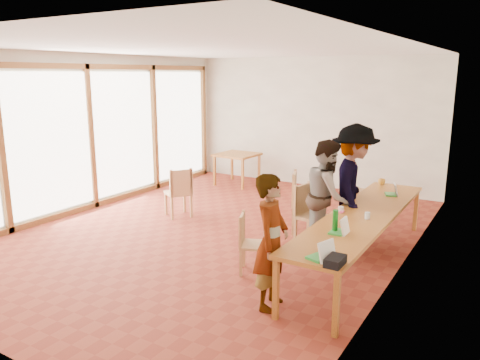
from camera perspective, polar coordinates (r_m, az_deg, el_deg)
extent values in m
plane|color=maroon|center=(7.98, -2.82, -6.32)|extent=(8.00, 8.00, 0.00)
cube|color=#EDE6CD|center=(11.13, 8.79, 6.94)|extent=(6.00, 0.10, 3.00)
cube|color=#EDE6CD|center=(6.45, 19.71, 2.11)|extent=(0.10, 8.00, 3.00)
cube|color=white|center=(9.59, -17.82, 5.54)|extent=(0.10, 8.00, 3.00)
cube|color=white|center=(7.54, -3.09, 15.89)|extent=(6.00, 8.00, 0.04)
cube|color=#B97229|center=(6.63, 14.76, -4.18)|extent=(0.80, 4.00, 0.05)
cube|color=#B97229|center=(5.18, 4.39, -13.15)|extent=(0.06, 0.06, 0.70)
cube|color=#B97229|center=(8.62, 16.21, -2.93)|extent=(0.06, 0.06, 0.70)
cube|color=#B97229|center=(4.95, 11.66, -14.72)|extent=(0.06, 0.06, 0.70)
cube|color=#B97229|center=(8.48, 20.64, -3.51)|extent=(0.06, 0.06, 0.70)
cube|color=#B97229|center=(11.19, -0.36, 3.11)|extent=(0.90, 0.90, 0.05)
cube|color=#B97229|center=(11.14, -3.12, 1.09)|extent=(0.05, 0.05, 0.70)
cube|color=#B97229|center=(11.78, -0.98, 1.76)|extent=(0.05, 0.05, 0.70)
cube|color=#B97229|center=(10.73, 0.32, 0.65)|extent=(0.05, 0.05, 0.70)
cube|color=#B97229|center=(11.39, 2.34, 1.36)|extent=(0.05, 0.05, 0.70)
cube|color=tan|center=(6.30, 1.77, -7.92)|extent=(0.49, 0.49, 0.04)
cube|color=tan|center=(6.25, 0.22, -6.01)|extent=(0.18, 0.36, 0.39)
cube|color=tan|center=(7.35, 8.85, -4.45)|extent=(0.50, 0.50, 0.04)
cube|color=tan|center=(7.38, 7.60, -2.31)|extent=(0.11, 0.44, 0.46)
cube|color=tan|center=(7.87, 8.15, -2.96)|extent=(0.62, 0.62, 0.05)
cube|color=tan|center=(7.81, 6.63, -0.96)|extent=(0.21, 0.46, 0.50)
cube|color=tan|center=(9.10, 13.90, -1.32)|extent=(0.57, 0.57, 0.04)
cube|color=tan|center=(9.16, 13.02, 0.45)|extent=(0.20, 0.43, 0.46)
cube|color=tan|center=(8.79, -7.54, -1.58)|extent=(0.60, 0.60, 0.04)
cube|color=tan|center=(8.56, -7.18, -0.27)|extent=(0.27, 0.39, 0.45)
imported|color=gray|center=(5.29, 3.85, -7.53)|extent=(0.47, 0.63, 1.56)
imported|color=gray|center=(7.07, 10.60, -1.92)|extent=(0.88, 0.99, 1.68)
imported|color=gray|center=(7.36, 13.67, -0.67)|extent=(1.02, 1.37, 1.89)
cube|color=green|center=(4.97, 9.68, -9.24)|extent=(0.25, 0.30, 0.03)
cube|color=white|center=(4.89, 10.55, -8.51)|extent=(0.14, 0.25, 0.21)
cube|color=green|center=(5.76, 11.81, -6.21)|extent=(0.17, 0.24, 0.02)
cube|color=white|center=(5.71, 12.66, -5.51)|extent=(0.07, 0.22, 0.20)
cube|color=green|center=(7.73, 17.86, -1.67)|extent=(0.22, 0.26, 0.02)
cube|color=white|center=(7.72, 18.48, -1.11)|extent=(0.13, 0.21, 0.18)
imported|color=gold|center=(8.42, 16.89, -0.20)|extent=(0.16, 0.16, 0.10)
cylinder|color=#0F6718|center=(5.74, 11.53, -4.93)|extent=(0.07, 0.07, 0.28)
cylinder|color=silver|center=(6.38, 15.27, -4.21)|extent=(0.07, 0.07, 0.09)
cylinder|color=white|center=(6.67, 12.19, -3.45)|extent=(0.08, 0.08, 0.06)
cube|color=#E03B7A|center=(6.60, 12.28, -3.82)|extent=(0.05, 0.10, 0.01)
cube|color=black|center=(4.82, 11.52, -9.65)|extent=(0.16, 0.26, 0.09)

